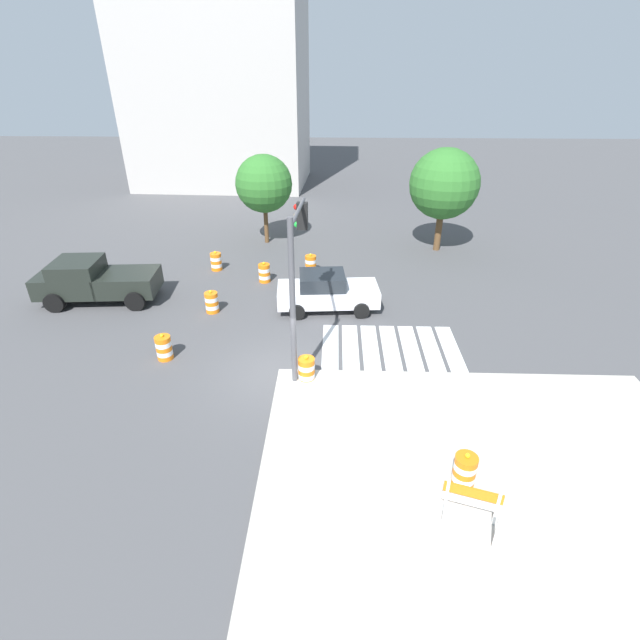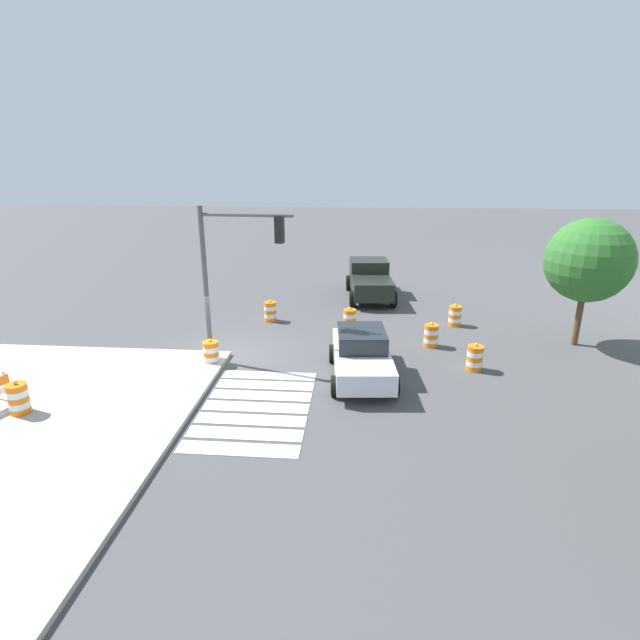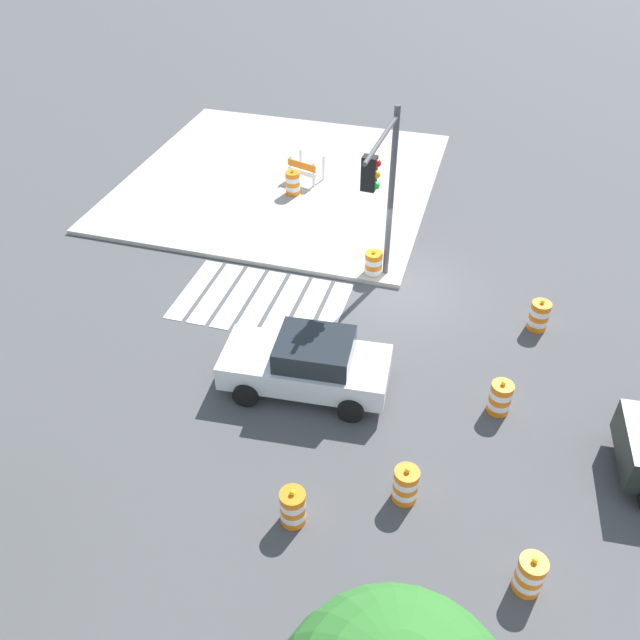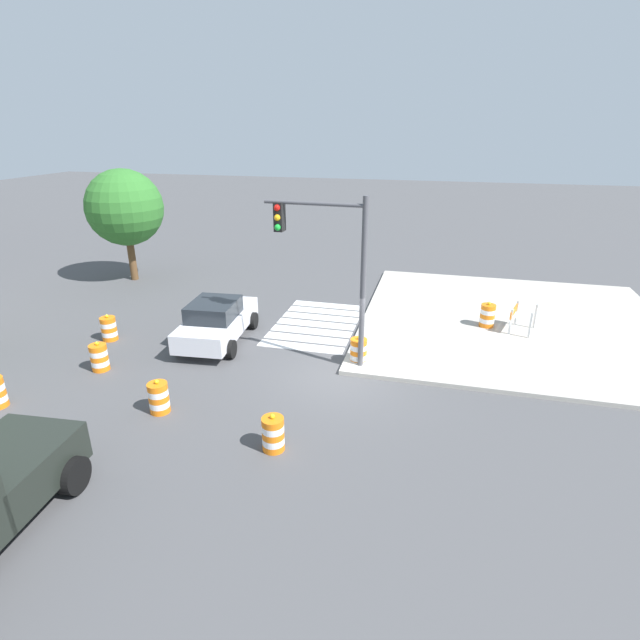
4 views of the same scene
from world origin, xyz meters
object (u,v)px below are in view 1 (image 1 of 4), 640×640
(traffic_barrel_lane_center, at_px, (311,264))
(construction_barricade, at_px, (472,504))
(traffic_barrel_near_corner, at_px, (264,273))
(traffic_light_pole, at_px, (296,261))
(traffic_barrel_median_near, at_px, (306,370))
(street_tree_streetside_mid, at_px, (264,184))
(traffic_barrel_crosswalk_end, at_px, (164,348))
(pickup_truck, at_px, (93,281))
(traffic_barrel_far_curb, at_px, (212,302))
(traffic_barrel_on_sidewalk, at_px, (464,471))
(traffic_barrel_median_far, at_px, (216,262))
(street_tree_streetside_near, at_px, (444,184))
(sports_car, at_px, (327,291))

(traffic_barrel_lane_center, height_order, construction_barricade, construction_barricade)
(traffic_barrel_near_corner, bearing_deg, traffic_light_pole, -72.97)
(traffic_barrel_lane_center, height_order, traffic_light_pole, traffic_light_pole)
(traffic_barrel_median_near, distance_m, street_tree_streetside_mid, 14.68)
(traffic_barrel_crosswalk_end, xyz_separation_m, traffic_light_pole, (4.85, -0.23, 3.46))
(pickup_truck, relative_size, traffic_barrel_far_curb, 5.18)
(traffic_barrel_median_near, bearing_deg, traffic_barrel_on_sidewalk, -46.73)
(construction_barricade, height_order, traffic_light_pole, traffic_light_pole)
(traffic_barrel_near_corner, height_order, traffic_barrel_crosswalk_end, same)
(traffic_barrel_median_far, distance_m, street_tree_streetside_near, 12.84)
(traffic_barrel_crosswalk_end, distance_m, traffic_barrel_lane_center, 9.51)
(sports_car, xyz_separation_m, pickup_truck, (-10.34, 0.43, 0.16))
(pickup_truck, height_order, traffic_barrel_median_near, pickup_truck)
(traffic_barrel_crosswalk_end, xyz_separation_m, street_tree_streetside_mid, (1.99, 12.78, 2.98))
(street_tree_streetside_near, bearing_deg, sports_car, -128.96)
(traffic_barrel_on_sidewalk, xyz_separation_m, street_tree_streetside_near, (2.58, 17.44, 3.10))
(street_tree_streetside_mid, bearing_deg, street_tree_streetside_near, -5.61)
(sports_car, bearing_deg, traffic_barrel_far_curb, -174.15)
(traffic_light_pole, height_order, street_tree_streetside_mid, traffic_light_pole)
(traffic_light_pole, bearing_deg, sports_car, 78.70)
(construction_barricade, bearing_deg, traffic_barrel_median_far, 121.47)
(traffic_barrel_on_sidewalk, bearing_deg, construction_barricade, -96.13)
(pickup_truck, relative_size, traffic_barrel_near_corner, 5.18)
(traffic_barrel_on_sidewalk, bearing_deg, traffic_light_pole, 129.61)
(traffic_barrel_crosswalk_end, relative_size, traffic_barrel_median_far, 1.00)
(traffic_light_pole, xyz_separation_m, street_tree_streetside_near, (7.05, 12.04, -0.20))
(traffic_barrel_median_far, xyz_separation_m, traffic_light_pole, (4.89, -8.61, 3.46))
(traffic_barrel_crosswalk_end, bearing_deg, traffic_barrel_median_far, 90.27)
(traffic_barrel_crosswalk_end, height_order, traffic_barrel_median_near, same)
(traffic_barrel_far_curb, bearing_deg, traffic_barrel_lane_center, 48.44)
(traffic_barrel_lane_center, relative_size, traffic_light_pole, 0.19)
(pickup_truck, bearing_deg, street_tree_streetside_near, 23.56)
(construction_barricade, distance_m, street_tree_streetside_mid, 20.97)
(pickup_truck, bearing_deg, sports_car, -2.36)
(pickup_truck, distance_m, traffic_barrel_lane_center, 10.11)
(traffic_barrel_on_sidewalk, bearing_deg, sports_car, 110.07)
(traffic_barrel_median_far, relative_size, traffic_barrel_on_sidewalk, 1.00)
(traffic_barrel_median_far, bearing_deg, construction_barricade, -58.53)
(sports_car, distance_m, traffic_barrel_on_sidewalk, 10.45)
(sports_car, relative_size, traffic_barrel_lane_center, 4.35)
(pickup_truck, distance_m, traffic_barrel_median_far, 5.94)
(traffic_barrel_median_far, relative_size, traffic_barrel_lane_center, 1.00)
(pickup_truck, bearing_deg, street_tree_streetside_mid, 51.10)
(traffic_barrel_on_sidewalk, relative_size, construction_barricade, 0.72)
(traffic_barrel_near_corner, xyz_separation_m, traffic_barrel_median_far, (-2.69, 1.42, 0.00))
(traffic_barrel_near_corner, relative_size, construction_barricade, 0.72)
(pickup_truck, relative_size, traffic_barrel_median_near, 5.18)
(traffic_barrel_median_far, height_order, traffic_barrel_far_curb, same)
(traffic_barrel_crosswalk_end, bearing_deg, traffic_barrel_lane_center, 59.39)
(street_tree_streetside_mid, bearing_deg, traffic_barrel_median_near, -77.17)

